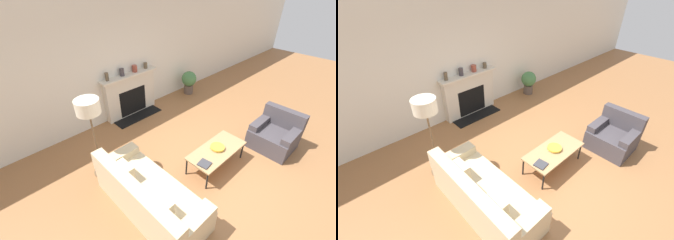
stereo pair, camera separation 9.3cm
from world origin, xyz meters
The scene contains 14 objects.
ground_plane centered at (0.00, 0.00, 0.00)m, with size 18.00×18.00×0.00m, color #99663D.
wall_back centered at (0.00, 3.05, 1.45)m, with size 18.00×0.06×2.90m.
fireplace centered at (0.15, 2.90, 0.55)m, with size 1.58×0.59×1.13m.
couch centered at (-1.44, 0.30, 0.31)m, with size 0.83×1.96×0.80m.
armchair_near centered at (1.57, -0.38, 0.30)m, with size 0.83×0.86×0.82m.
coffee_table centered at (0.13, 0.13, 0.39)m, with size 1.24×0.56×0.41m.
bowl centered at (0.17, 0.15, 0.45)m, with size 0.27×0.27×0.05m.
book centered at (-0.34, 0.05, 0.43)m, with size 0.23×0.23×0.02m.
floor_lamp centered at (-1.58, 1.53, 1.36)m, with size 0.40×0.40×1.60m.
mantel_vase_left centered at (-0.44, 2.92, 1.22)m, with size 0.09×0.09×0.19m.
mantel_vase_center_left centered at (-0.03, 2.92, 1.22)m, with size 0.11×0.11×0.19m.
mantel_vase_center_right centered at (0.35, 2.92, 1.21)m, with size 0.13×0.13×0.16m.
mantel_vase_right centered at (0.71, 2.92, 1.20)m, with size 0.10×0.10×0.15m.
potted_plant centered at (2.15, 2.64, 0.42)m, with size 0.45×0.45×0.71m.
Camera 1 is at (-2.79, -1.56, 3.26)m, focal length 24.00 mm.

